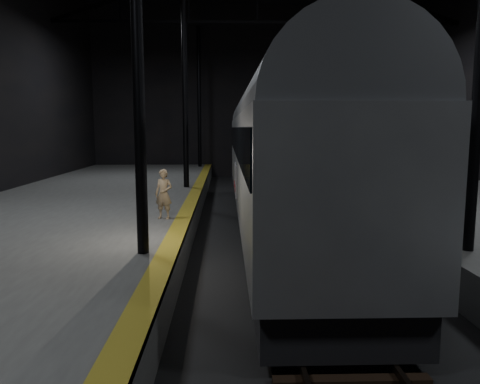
{
  "coord_description": "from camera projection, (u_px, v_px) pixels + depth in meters",
  "views": [
    {
      "loc": [
        -1.89,
        -14.55,
        3.86
      ],
      "look_at": [
        -1.48,
        -1.08,
        2.0
      ],
      "focal_mm": 35.0,
      "sensor_mm": 36.0,
      "label": 1
    }
  ],
  "objects": [
    {
      "name": "train",
      "position": [
        278.0,
        148.0,
        16.89
      ],
      "size": [
        3.13,
        20.9,
        5.59
      ],
      "color": "#97999E",
      "rests_on": "ground"
    },
    {
      "name": "ground",
      "position": [
        285.0,
        249.0,
        14.99
      ],
      "size": [
        44.0,
        44.0,
        0.0
      ],
      "primitive_type": "plane",
      "color": "black",
      "rests_on": "ground"
    },
    {
      "name": "platform_left",
      "position": [
        48.0,
        235.0,
        14.69
      ],
      "size": [
        9.0,
        43.8,
        1.0
      ],
      "primitive_type": "cube",
      "color": "#4A4A48",
      "rests_on": "ground"
    },
    {
      "name": "track",
      "position": [
        285.0,
        247.0,
        14.98
      ],
      "size": [
        2.4,
        43.0,
        0.24
      ],
      "color": "#3F3328",
      "rests_on": "ground"
    },
    {
      "name": "tactile_strip",
      "position": [
        183.0,
        219.0,
        14.75
      ],
      "size": [
        0.5,
        43.8,
        0.01
      ],
      "primitive_type": "cube",
      "color": "olive",
      "rests_on": "platform_left"
    },
    {
      "name": "woman",
      "position": [
        164.0,
        194.0,
        14.69
      ],
      "size": [
        0.67,
        0.54,
        1.57
      ],
      "primitive_type": "imported",
      "rotation": [
        0.0,
        0.0,
        -0.33
      ],
      "color": "tan",
      "rests_on": "platform_left"
    }
  ]
}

